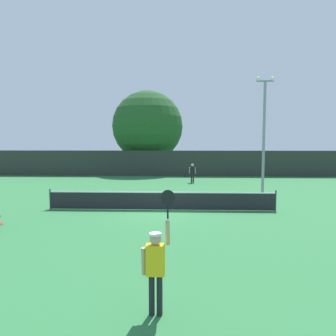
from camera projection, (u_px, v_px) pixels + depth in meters
ground_plane at (161, 210)px, 16.00m from camera, size 120.00×120.00×0.00m
tennis_net at (161, 200)px, 15.96m from camera, size 11.86×0.08×1.07m
perimeter_fence at (171, 163)px, 32.36m from camera, size 38.96×0.12×2.70m
player_serving at (156, 261)px, 6.15m from camera, size 0.68×0.40×2.55m
player_receiving at (192, 171)px, 26.89m from camera, size 0.57×0.24×1.66m
tennis_ball at (195, 198)px, 19.14m from camera, size 0.07×0.07×0.07m
light_pole at (264, 128)px, 20.23m from camera, size 1.18×0.28×7.80m
large_tree at (148, 126)px, 36.13m from camera, size 8.26×8.26×9.60m
parked_car_near at (184, 164)px, 40.65m from camera, size 2.23×4.34×1.69m
parked_car_mid at (228, 165)px, 38.19m from camera, size 2.35×4.38×1.69m
parked_car_far at (244, 164)px, 40.34m from camera, size 2.21×4.33×1.69m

